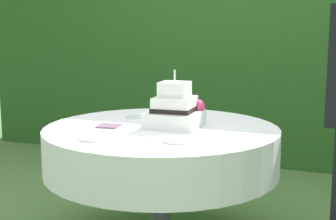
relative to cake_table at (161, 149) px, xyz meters
The scene contains 8 objects.
foliage_hedge 2.25m from the cake_table, 90.00° to the left, with size 5.53×0.45×2.78m, color #28561E.
cake_table is the anchor object (origin of this frame).
wedding_cake 0.24m from the cake_table, 33.28° to the left, with size 0.32×0.32×0.33m.
serving_plate_near 0.50m from the cake_table, 115.65° to the right, with size 0.15×0.15×0.01m, color white.
serving_plate_far 0.44m from the cake_table, 101.64° to the left, with size 0.12×0.12×0.01m, color white.
serving_plate_left 0.36m from the cake_table, 142.77° to the left, with size 0.11×0.11×0.01m, color white.
serving_plate_right 0.41m from the cake_table, 56.38° to the right, with size 0.14×0.14×0.01m, color white.
napkin_stack 0.34m from the cake_table, 160.86° to the right, with size 0.12×0.12×0.01m, color #6B4C60.
Camera 1 is at (1.05, -2.58, 1.29)m, focal length 52.07 mm.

